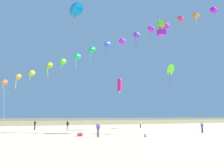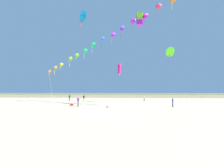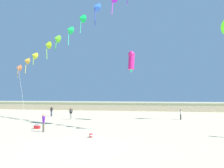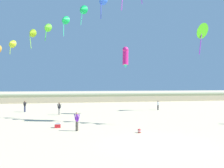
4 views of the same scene
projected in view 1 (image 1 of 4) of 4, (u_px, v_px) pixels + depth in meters
ground_plane at (164, 141)px, 20.17m from camera, size 240.00×240.00×0.00m
dune_ridge at (81, 122)px, 58.92m from camera, size 120.00×8.25×1.78m
person_near_left at (202, 127)px, 29.92m from camera, size 0.20×0.53×1.50m
person_near_right at (35, 124)px, 36.07m from camera, size 0.46×0.50×1.69m
person_mid_center at (98, 129)px, 23.79m from camera, size 0.55×0.41×1.73m
person_far_left at (68, 125)px, 33.88m from camera, size 0.59×0.26×1.71m
person_far_right at (140, 124)px, 42.23m from camera, size 0.26×0.52×1.52m
kite_banner_string at (114, 43)px, 33.07m from camera, size 35.29×18.69×21.04m
large_kite_low_lead at (120, 85)px, 37.00m from camera, size 1.16×1.22×2.94m
large_kite_mid_trail at (161, 28)px, 32.37m from camera, size 1.37×1.37×2.34m
large_kite_high_solo at (75, 8)px, 33.97m from camera, size 2.66×2.44×4.03m
large_kite_outer_drift at (169, 69)px, 43.56m from camera, size 2.90×2.44×5.04m
beach_cooler at (80, 134)px, 24.84m from camera, size 0.58×0.41×0.46m
beach_ball at (145, 136)px, 23.79m from camera, size 0.36×0.36×0.36m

